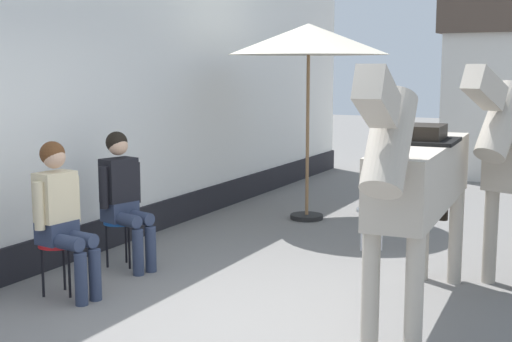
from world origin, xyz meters
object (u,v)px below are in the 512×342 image
(seated_visitor_near, at_px, (61,211))
(spare_stool_white, at_px, (371,214))
(cafe_parasol, at_px, (309,41))
(seated_visitor_far, at_px, (123,193))
(saddled_horse_near, at_px, (419,178))

(seated_visitor_near, height_order, spare_stool_white, seated_visitor_near)
(seated_visitor_near, bearing_deg, cafe_parasol, 80.24)
(seated_visitor_far, distance_m, saddled_horse_near, 3.04)
(saddled_horse_near, relative_size, spare_stool_white, 6.52)
(saddled_horse_near, xyz_separation_m, cafe_parasol, (-2.26, 3.08, 1.20))
(seated_visitor_near, xyz_separation_m, saddled_horse_near, (2.94, 0.88, 0.38))
(cafe_parasol, bearing_deg, spare_stool_white, -42.19)
(seated_visitor_near, xyz_separation_m, cafe_parasol, (0.68, 3.95, 1.59))
(seated_visitor_near, xyz_separation_m, seated_visitor_far, (-0.07, 0.98, 0.00))
(seated_visitor_far, relative_size, spare_stool_white, 3.02)
(seated_visitor_near, height_order, seated_visitor_far, same)
(seated_visitor_near, distance_m, saddled_horse_near, 3.09)
(seated_visitor_near, height_order, saddled_horse_near, saddled_horse_near)
(seated_visitor_far, bearing_deg, saddled_horse_near, -1.97)
(cafe_parasol, relative_size, spare_stool_white, 5.61)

